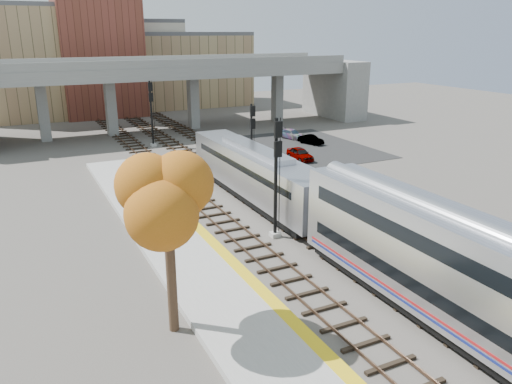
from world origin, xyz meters
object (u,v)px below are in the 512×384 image
car_c (292,134)px  signal_mast_far (152,114)px  signal_mast_near (276,178)px  car_b (311,140)px  signal_mast_mid (252,144)px  car_a (300,154)px  tree (167,198)px  locomotive (256,173)px

car_c → signal_mast_far: bearing=149.8°
signal_mast_near → car_b: 28.45m
signal_mast_mid → car_a: (7.79, 4.67, -2.69)m
signal_mast_far → tree: 38.26m
car_c → car_a: bearing=-133.9°
locomotive → signal_mast_near: 7.68m
car_a → signal_mast_mid: bearing=-148.1°
locomotive → signal_mast_far: size_ratio=2.55×
signal_mast_near → tree: tree is taller
car_c → locomotive: bearing=-145.3°
signal_mast_mid → signal_mast_far: (-4.10, 17.78, 0.41)m
signal_mast_near → car_c: (16.50, 26.34, -3.38)m
tree → car_b: (26.02, 29.88, -5.67)m
signal_mast_far → car_c: size_ratio=1.93×
signal_mast_mid → tree: bearing=-124.3°
car_a → car_b: car_a is taller
car_a → car_b: 7.77m
car_b → locomotive: bearing=-152.5°
signal_mast_far → car_c: signal_mast_far is taller
signal_mast_far → locomotive: bearing=-84.7°
signal_mast_far → tree: tree is taller
signal_mast_near → tree: bearing=-141.3°
tree → car_c: size_ratio=2.17×
locomotive → signal_mast_mid: signal_mast_mid is taller
signal_mast_near → signal_mast_mid: size_ratio=1.13×
signal_mast_near → car_c: signal_mast_near is taller
signal_mast_mid → signal_mast_near: bearing=-108.8°
locomotive → signal_mast_near: (-2.10, -7.19, 1.71)m
signal_mast_mid → car_b: 16.87m
signal_mast_far → car_c: (16.50, -3.47, -3.18)m
locomotive → signal_mast_mid: (2.00, 4.84, 1.09)m
tree → signal_mast_mid: bearing=55.7°
locomotive → car_b: 21.46m
signal_mast_near → car_b: bearing=53.2°
car_b → car_c: (-0.43, 3.73, 0.03)m
signal_mast_mid → car_b: size_ratio=2.12×
signal_mast_far → signal_mast_near: bearing=-90.0°
signal_mast_mid → car_c: 19.14m
signal_mast_far → car_b: 18.68m
tree → car_a: (20.97, 23.97, -5.56)m
tree → car_b: 40.02m
signal_mast_mid → car_b: (12.83, 10.58, -2.80)m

